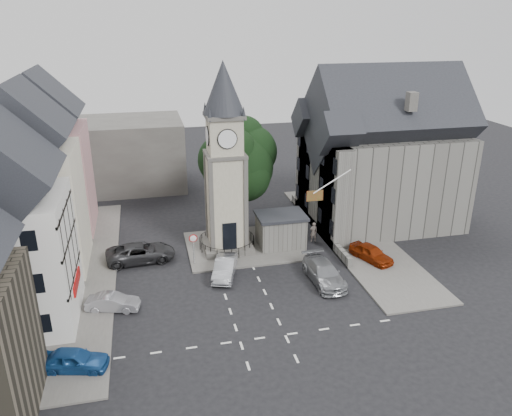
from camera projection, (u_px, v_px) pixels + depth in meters
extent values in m
plane|color=black|center=(245.00, 294.00, 37.25)|extent=(120.00, 120.00, 0.00)
cube|color=#595651|center=(78.00, 274.00, 40.07)|extent=(6.00, 30.00, 0.14)
cube|color=#595651|center=(353.00, 235.00, 46.99)|extent=(6.00, 26.00, 0.14)
cube|color=#595651|center=(244.00, 246.00, 44.80)|extent=(10.00, 8.00, 0.16)
cube|color=silver|center=(263.00, 338.00, 32.26)|extent=(20.00, 8.00, 0.01)
cube|color=#4C4944|center=(227.00, 245.00, 44.39)|extent=(4.20, 4.20, 0.70)
torus|color=black|center=(227.00, 238.00, 44.12)|extent=(4.86, 4.86, 0.06)
cube|color=#A39D83|center=(226.00, 199.00, 42.80)|extent=(3.00, 3.00, 8.00)
cube|color=black|center=(230.00, 236.00, 42.51)|extent=(1.20, 0.25, 2.40)
cube|color=#4C4944|center=(225.00, 154.00, 41.35)|extent=(3.30, 3.30, 0.25)
cube|color=#A39D83|center=(224.00, 135.00, 40.77)|extent=(2.70, 2.70, 3.20)
cylinder|color=white|center=(227.00, 139.00, 39.49)|extent=(1.50, 0.12, 1.50)
cube|color=#4C4944|center=(224.00, 116.00, 40.18)|extent=(3.10, 3.10, 0.30)
cone|color=black|center=(223.00, 87.00, 39.36)|extent=(3.40, 3.40, 4.20)
cube|color=#5E5C57|center=(281.00, 232.00, 44.55)|extent=(4.00, 3.00, 2.80)
cube|color=black|center=(281.00, 216.00, 43.99)|extent=(4.30, 3.30, 0.25)
cylinder|color=black|center=(238.00, 204.00, 48.67)|extent=(0.70, 0.70, 4.40)
cylinder|color=black|center=(194.00, 252.00, 41.12)|extent=(0.10, 0.10, 2.50)
cone|color=#A50C0C|center=(193.00, 238.00, 40.58)|extent=(0.70, 0.06, 0.70)
cone|color=white|center=(193.00, 239.00, 40.56)|extent=(0.54, 0.04, 0.54)
cube|color=#C3868B|center=(49.00, 180.00, 46.73)|extent=(7.50, 7.00, 10.00)
cube|color=beige|center=(33.00, 211.00, 39.47)|extent=(7.50, 7.00, 10.00)
cube|color=silver|center=(12.00, 262.00, 32.39)|extent=(7.50, 7.00, 9.00)
cube|color=#4C4944|center=(97.00, 155.00, 58.72)|extent=(20.00, 10.00, 8.00)
cube|color=#5E5C57|center=(382.00, 178.00, 48.93)|extent=(14.00, 10.00, 9.00)
cube|color=#5E5C57|center=(335.00, 195.00, 44.46)|extent=(1.60, 4.40, 9.00)
cube|color=#5E5C57|center=(310.00, 172.00, 50.82)|extent=(1.60, 4.40, 9.00)
cube|color=#5E5C57|center=(317.00, 226.00, 48.08)|extent=(0.40, 16.00, 0.90)
cylinder|color=white|center=(332.00, 182.00, 40.00)|extent=(3.17, 0.10, 1.89)
plane|color=#B21414|center=(315.00, 196.00, 40.11)|extent=(1.40, 0.00, 1.40)
imported|color=navy|center=(74.00, 360.00, 29.16)|extent=(4.27, 2.50, 1.36)
imported|color=gray|center=(113.00, 302.00, 35.09)|extent=(3.90, 2.10, 1.22)
imported|color=#2C2C2F|center=(141.00, 253.00, 41.98)|extent=(5.87, 3.01, 1.59)
imported|color=#989AA0|center=(225.00, 268.00, 39.66)|extent=(2.80, 4.67, 1.45)
imported|color=gray|center=(324.00, 273.00, 38.74)|extent=(2.38, 5.45, 1.56)
imported|color=maroon|center=(371.00, 253.00, 42.11)|extent=(3.07, 4.42, 1.40)
imported|color=beige|center=(314.00, 232.00, 45.61)|extent=(0.70, 0.48, 1.86)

